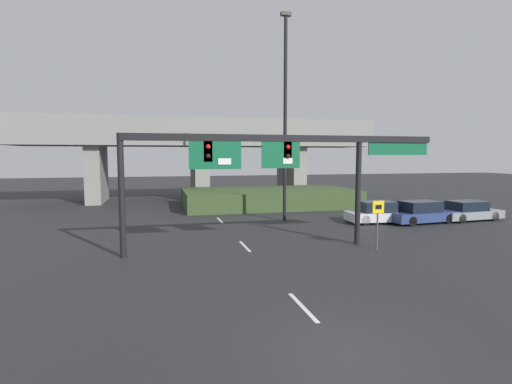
# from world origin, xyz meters

# --- Properties ---
(ground_plane) EXTENTS (160.00, 160.00, 0.00)m
(ground_plane) POSITION_xyz_m (0.00, 0.00, 0.00)
(ground_plane) COLOR #262628
(lane_markings) EXTENTS (0.14, 27.24, 0.01)m
(lane_markings) POSITION_xyz_m (0.00, 15.18, 0.00)
(lane_markings) COLOR silver
(lane_markings) RESTS_ON ground
(signal_gantry) EXTENTS (15.57, 0.44, 5.52)m
(signal_gantry) POSITION_xyz_m (1.28, 10.18, 4.50)
(signal_gantry) COLOR black
(signal_gantry) RESTS_ON ground
(speed_limit_sign) EXTENTS (0.60, 0.11, 2.44)m
(speed_limit_sign) POSITION_xyz_m (6.04, 8.77, 1.59)
(speed_limit_sign) COLOR #4C4C4C
(speed_limit_sign) RESTS_ON ground
(highway_light_pole_near) EXTENTS (0.70, 0.36, 14.08)m
(highway_light_pole_near) POSITION_xyz_m (4.38, 18.15, 7.42)
(highway_light_pole_near) COLOR black
(highway_light_pole_near) RESTS_ON ground
(overpass_bridge) EXTENTS (35.14, 7.49, 8.14)m
(overpass_bridge) POSITION_xyz_m (-0.00, 33.10, 5.57)
(overpass_bridge) COLOR gray
(overpass_bridge) RESTS_ON ground
(grass_embankment) EXTENTS (14.94, 8.13, 1.51)m
(grass_embankment) POSITION_xyz_m (5.40, 26.03, 0.76)
(grass_embankment) COLOR #384C28
(grass_embankment) RESTS_ON ground
(parked_sedan_near_right) EXTENTS (4.41, 2.22, 1.45)m
(parked_sedan_near_right) POSITION_xyz_m (10.25, 15.78, 0.67)
(parked_sedan_near_right) COLOR silver
(parked_sedan_near_right) RESTS_ON ground
(parked_sedan_mid_right) EXTENTS (4.93, 2.19, 1.49)m
(parked_sedan_mid_right) POSITION_xyz_m (13.01, 14.94, 0.69)
(parked_sedan_mid_right) COLOR navy
(parked_sedan_mid_right) RESTS_ON ground
(parked_sedan_far_right) EXTENTS (4.82, 2.24, 1.37)m
(parked_sedan_far_right) POSITION_xyz_m (16.92, 15.17, 0.64)
(parked_sedan_far_right) COLOR gray
(parked_sedan_far_right) RESTS_ON ground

